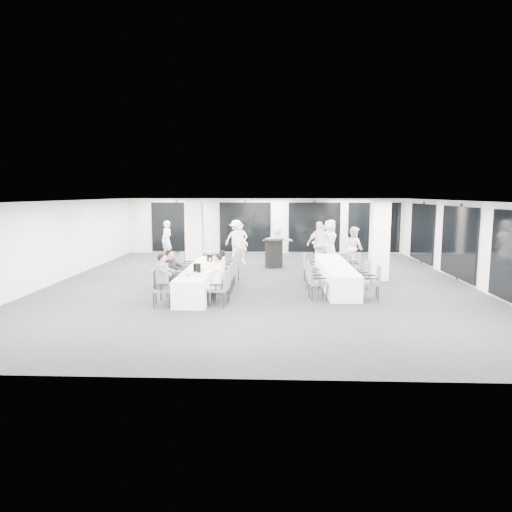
# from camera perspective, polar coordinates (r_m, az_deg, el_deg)

# --- Properties ---
(room) EXTENTS (14.04, 16.04, 2.84)m
(room) POSITION_cam_1_polar(r_m,az_deg,el_deg) (16.37, 3.70, 2.00)
(room) COLOR #26272C
(room) RESTS_ON ground
(column_left) EXTENTS (0.60, 0.60, 2.80)m
(column_left) POSITION_cam_1_polar(r_m,az_deg,el_deg) (18.74, -7.81, 2.71)
(column_left) COLOR white
(column_left) RESTS_ON floor
(column_right) EXTENTS (0.60, 0.60, 2.80)m
(column_right) POSITION_cam_1_polar(r_m,az_deg,el_deg) (16.67, 15.18, 1.89)
(column_right) COLOR white
(column_right) RESTS_ON floor
(banquet_table_main) EXTENTS (0.90, 5.00, 0.75)m
(banquet_table_main) POSITION_cam_1_polar(r_m,az_deg,el_deg) (14.50, -6.72, -2.84)
(banquet_table_main) COLOR white
(banquet_table_main) RESTS_ON floor
(banquet_table_side) EXTENTS (0.90, 5.00, 0.75)m
(banquet_table_side) POSITION_cam_1_polar(r_m,az_deg,el_deg) (15.32, 9.87, -2.33)
(banquet_table_side) COLOR white
(banquet_table_side) RESTS_ON floor
(cocktail_table) EXTENTS (0.84, 0.84, 1.16)m
(cocktail_table) POSITION_cam_1_polar(r_m,az_deg,el_deg) (18.87, 2.25, 0.33)
(cocktail_table) COLOR black
(cocktail_table) RESTS_ON floor
(chair_main_left_near) EXTENTS (0.57, 0.61, 1.01)m
(chair_main_left_near) POSITION_cam_1_polar(r_m,az_deg,el_deg) (12.58, -12.03, -3.66)
(chair_main_left_near) COLOR #515459
(chair_main_left_near) RESTS_ON floor
(chair_main_left_second) EXTENTS (0.58, 0.62, 0.99)m
(chair_main_left_second) POSITION_cam_1_polar(r_m,az_deg,el_deg) (13.50, -11.01, -2.91)
(chair_main_left_second) COLOR #515459
(chair_main_left_second) RESTS_ON floor
(chair_main_left_mid) EXTENTS (0.51, 0.55, 0.88)m
(chair_main_left_mid) POSITION_cam_1_polar(r_m,az_deg,el_deg) (14.34, -10.17, -2.52)
(chair_main_left_mid) COLOR #515459
(chair_main_left_mid) RESTS_ON floor
(chair_main_left_fourth) EXTENTS (0.57, 0.60, 0.95)m
(chair_main_left_fourth) POSITION_cam_1_polar(r_m,az_deg,el_deg) (15.22, -9.46, -1.75)
(chair_main_left_fourth) COLOR #515459
(chair_main_left_fourth) RESTS_ON floor
(chair_main_left_far) EXTENTS (0.52, 0.57, 0.98)m
(chair_main_left_far) POSITION_cam_1_polar(r_m,az_deg,el_deg) (16.18, -8.76, -1.10)
(chair_main_left_far) COLOR #515459
(chair_main_left_far) RESTS_ON floor
(chair_main_right_near) EXTENTS (0.55, 0.60, 0.97)m
(chair_main_right_near) POSITION_cam_1_polar(r_m,az_deg,el_deg) (12.43, -4.35, -3.76)
(chair_main_right_near) COLOR #515459
(chair_main_right_near) RESTS_ON floor
(chair_main_right_second) EXTENTS (0.57, 0.60, 0.95)m
(chair_main_right_second) POSITION_cam_1_polar(r_m,az_deg,el_deg) (13.16, -3.98, -3.16)
(chair_main_right_second) COLOR #515459
(chair_main_right_second) RESTS_ON floor
(chair_main_right_mid) EXTENTS (0.48, 0.54, 0.94)m
(chair_main_right_mid) POSITION_cam_1_polar(r_m,az_deg,el_deg) (14.07, -3.57, -2.47)
(chair_main_right_mid) COLOR #515459
(chair_main_right_mid) RESTS_ON floor
(chair_main_right_fourth) EXTENTS (0.45, 0.51, 0.89)m
(chair_main_right_fourth) POSITION_cam_1_polar(r_m,az_deg,el_deg) (15.06, -3.19, -1.90)
(chair_main_right_fourth) COLOR #515459
(chair_main_right_fourth) RESTS_ON floor
(chair_main_right_far) EXTENTS (0.62, 0.65, 1.01)m
(chair_main_right_far) POSITION_cam_1_polar(r_m,az_deg,el_deg) (15.80, -2.90, -1.17)
(chair_main_right_far) COLOR #515459
(chair_main_right_far) RESTS_ON floor
(chair_side_left_near) EXTENTS (0.57, 0.61, 1.01)m
(chair_side_left_near) POSITION_cam_1_polar(r_m,az_deg,el_deg) (13.31, 7.38, -2.94)
(chair_side_left_near) COLOR #515459
(chair_side_left_near) RESTS_ON floor
(chair_side_left_mid) EXTENTS (0.53, 0.56, 0.88)m
(chair_side_left_mid) POSITION_cam_1_polar(r_m,az_deg,el_deg) (14.82, 6.91, -2.11)
(chair_side_left_mid) COLOR #515459
(chair_side_left_mid) RESTS_ON floor
(chair_side_left_far) EXTENTS (0.53, 0.57, 0.95)m
(chair_side_left_far) POSITION_cam_1_polar(r_m,az_deg,el_deg) (16.14, 6.51, -1.16)
(chair_side_left_far) COLOR #515459
(chair_side_left_far) RESTS_ON floor
(chair_side_right_near) EXTENTS (0.56, 0.61, 1.01)m
(chair_side_right_near) POSITION_cam_1_polar(r_m,az_deg,el_deg) (13.58, 14.45, -2.90)
(chair_side_right_near) COLOR #515459
(chair_side_right_near) RESTS_ON floor
(chair_side_right_mid) EXTENTS (0.49, 0.53, 0.87)m
(chair_side_right_mid) POSITION_cam_1_polar(r_m,az_deg,el_deg) (15.06, 13.18, -2.13)
(chair_side_right_mid) COLOR #515459
(chair_side_right_mid) RESTS_ON floor
(chair_side_right_far) EXTENTS (0.49, 0.55, 0.96)m
(chair_side_right_far) POSITION_cam_1_polar(r_m,az_deg,el_deg) (16.52, 12.24, -1.05)
(chair_side_right_far) COLOR #515459
(chair_side_right_far) RESTS_ON floor
(seated_guest_a) EXTENTS (0.50, 0.38, 1.44)m
(seated_guest_a) POSITION_cam_1_polar(r_m,az_deg,el_deg) (12.51, -11.29, -2.60)
(seated_guest_a) COLOR slate
(seated_guest_a) RESTS_ON floor
(seated_guest_b) EXTENTS (0.50, 0.38, 1.44)m
(seated_guest_b) POSITION_cam_1_polar(r_m,az_deg,el_deg) (13.40, -10.36, -1.89)
(seated_guest_b) COLOR black
(seated_guest_b) RESTS_ON floor
(seated_guest_c) EXTENTS (0.50, 0.38, 1.44)m
(seated_guest_c) POSITION_cam_1_polar(r_m,az_deg,el_deg) (12.41, -5.12, -2.56)
(seated_guest_c) COLOR white
(seated_guest_c) RESTS_ON floor
(seated_guest_d) EXTENTS (0.50, 0.38, 1.44)m
(seated_guest_d) POSITION_cam_1_polar(r_m,az_deg,el_deg) (13.12, -4.71, -2.00)
(seated_guest_d) COLOR white
(seated_guest_d) RESTS_ON floor
(standing_guest_a) EXTENTS (0.94, 0.88, 2.04)m
(standing_guest_a) POSITION_cam_1_polar(r_m,az_deg,el_deg) (19.88, -1.96, 1.97)
(standing_guest_a) COLOR white
(standing_guest_a) RESTS_ON floor
(standing_guest_b) EXTENTS (1.06, 0.87, 1.90)m
(standing_guest_b) POSITION_cam_1_polar(r_m,az_deg,el_deg) (20.27, 8.05, 1.82)
(standing_guest_b) COLOR white
(standing_guest_b) RESTS_ON floor
(standing_guest_c) EXTENTS (1.46, 1.08, 2.03)m
(standing_guest_c) POSITION_cam_1_polar(r_m,az_deg,el_deg) (21.78, -2.49, 2.46)
(standing_guest_c) COLOR white
(standing_guest_c) RESTS_ON floor
(standing_guest_d) EXTENTS (1.41, 1.04, 2.14)m
(standing_guest_d) POSITION_cam_1_polar(r_m,az_deg,el_deg) (19.36, 7.97, 1.90)
(standing_guest_d) COLOR white
(standing_guest_d) RESTS_ON floor
(standing_guest_e) EXTENTS (0.84, 1.14, 2.12)m
(standing_guest_e) POSITION_cam_1_polar(r_m,az_deg,el_deg) (20.91, 9.23, 2.27)
(standing_guest_e) COLOR white
(standing_guest_e) RESTS_ON floor
(standing_guest_f) EXTENTS (1.64, 0.70, 1.76)m
(standing_guest_f) POSITION_cam_1_polar(r_m,az_deg,el_deg) (21.51, 2.72, 2.03)
(standing_guest_f) COLOR white
(standing_guest_f) RESTS_ON floor
(standing_guest_g) EXTENTS (0.94, 0.94, 2.02)m
(standing_guest_g) POSITION_cam_1_polar(r_m,az_deg,el_deg) (21.72, -11.10, 2.29)
(standing_guest_g) COLOR white
(standing_guest_g) RESTS_ON floor
(standing_guest_h) EXTENTS (0.91, 1.09, 1.94)m
(standing_guest_h) POSITION_cam_1_polar(r_m,az_deg,el_deg) (19.05, 12.14, 1.39)
(standing_guest_h) COLOR white
(standing_guest_h) RESTS_ON floor
(ice_bucket_near) EXTENTS (0.23, 0.23, 0.27)m
(ice_bucket_near) POSITION_cam_1_polar(r_m,az_deg,el_deg) (13.47, -7.38, -1.48)
(ice_bucket_near) COLOR black
(ice_bucket_near) RESTS_ON banquet_table_main
(ice_bucket_far) EXTENTS (0.21, 0.21, 0.24)m
(ice_bucket_far) POSITION_cam_1_polar(r_m,az_deg,el_deg) (15.62, -5.81, -0.23)
(ice_bucket_far) COLOR black
(ice_bucket_far) RESTS_ON banquet_table_main
(water_bottle_a) EXTENTS (0.07, 0.07, 0.22)m
(water_bottle_a) POSITION_cam_1_polar(r_m,az_deg,el_deg) (12.53, -8.51, -2.30)
(water_bottle_a) COLOR silver
(water_bottle_a) RESTS_ON banquet_table_main
(water_bottle_b) EXTENTS (0.07, 0.07, 0.21)m
(water_bottle_b) POSITION_cam_1_polar(r_m,az_deg,el_deg) (14.94, -5.77, -0.64)
(water_bottle_b) COLOR silver
(water_bottle_b) RESTS_ON banquet_table_main
(water_bottle_c) EXTENTS (0.08, 0.08, 0.24)m
(water_bottle_c) POSITION_cam_1_polar(r_m,az_deg,el_deg) (16.63, -5.78, 0.27)
(water_bottle_c) COLOR silver
(water_bottle_c) RESTS_ON banquet_table_main
(plate_a) EXTENTS (0.18, 0.18, 0.03)m
(plate_a) POSITION_cam_1_polar(r_m,az_deg,el_deg) (13.11, -7.98, -2.28)
(plate_a) COLOR white
(plate_a) RESTS_ON banquet_table_main
(plate_b) EXTENTS (0.22, 0.22, 0.03)m
(plate_b) POSITION_cam_1_polar(r_m,az_deg,el_deg) (12.74, -7.10, -2.56)
(plate_b) COLOR white
(plate_b) RESTS_ON banquet_table_main
(plate_c) EXTENTS (0.19, 0.19, 0.03)m
(plate_c) POSITION_cam_1_polar(r_m,az_deg,el_deg) (13.86, -6.67, -1.71)
(plate_c) COLOR white
(plate_c) RESTS_ON banquet_table_main
(wine_glass) EXTENTS (0.08, 0.08, 0.20)m
(wine_glass) POSITION_cam_1_polar(r_m,az_deg,el_deg) (12.41, -7.53, -2.20)
(wine_glass) COLOR silver
(wine_glass) RESTS_ON banquet_table_main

